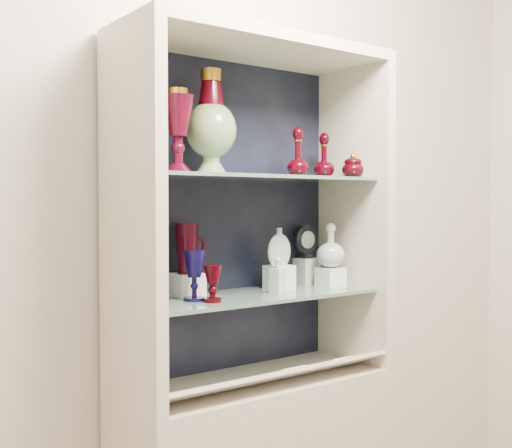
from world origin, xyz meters
TOP-DOWN VIEW (x-y plane):
  - wall_back at (0.00, 1.75)m, footprint 3.50×0.02m
  - cabinet_back_panel at (0.00, 1.72)m, footprint 0.98×0.02m
  - cabinet_side_left at (-0.48, 1.53)m, footprint 0.04×0.40m
  - cabinet_side_right at (0.48, 1.53)m, footprint 0.04×0.40m
  - cabinet_top_cap at (0.00, 1.53)m, footprint 1.00×0.40m
  - shelf_lower at (0.00, 1.55)m, footprint 0.92×0.34m
  - shelf_upper at (0.00, 1.55)m, footprint 0.92×0.34m
  - label_ledge at (0.00, 1.42)m, footprint 0.92×0.17m
  - label_card_0 at (0.06, 1.42)m, footprint 0.10×0.06m
  - label_card_1 at (0.29, 1.42)m, footprint 0.10×0.06m
  - pedestal_lamp_left at (-0.44, 1.58)m, footprint 0.12×0.12m
  - pedestal_lamp_right at (-0.30, 1.55)m, footprint 0.13×0.13m
  - enamel_urn at (-0.15, 1.59)m, footprint 0.18×0.18m
  - ruby_decanter_a at (0.20, 1.54)m, footprint 0.09×0.09m
  - ruby_decanter_b at (0.38, 1.59)m, footprint 0.10×0.10m
  - lidded_bowl at (0.44, 1.49)m, footprint 0.11×0.11m
  - cobalt_goblet at (-0.25, 1.54)m, footprint 0.09×0.09m
  - ruby_goblet_tall at (-0.41, 1.54)m, footprint 0.09×0.09m
  - ruby_goblet_small at (-0.22, 1.48)m, footprint 0.07×0.07m
  - riser_ruby_pitcher at (-0.22, 1.64)m, footprint 0.10×0.10m
  - ruby_pitcher at (-0.22, 1.64)m, footprint 0.14×0.10m
  - clear_square_bottle at (0.07, 1.50)m, footprint 0.06×0.06m
  - riser_flat_flask at (0.15, 1.59)m, footprint 0.09×0.09m
  - flat_flask at (0.15, 1.59)m, footprint 0.11×0.05m
  - riser_clear_round_decanter at (0.38, 1.55)m, footprint 0.09×0.09m
  - clear_round_decanter at (0.38, 1.55)m, footprint 0.13×0.13m
  - riser_cameo_medallion at (0.36, 1.67)m, footprint 0.08×0.08m
  - cameo_medallion at (0.36, 1.67)m, footprint 0.12×0.05m

SIDE VIEW (x-z plane):
  - label_ledge at x=0.00m, z-range 0.74..0.82m
  - label_card_0 at x=0.06m, z-range 0.78..0.81m
  - label_card_1 at x=0.29m, z-range 0.78..0.81m
  - shelf_lower at x=0.00m, z-range 1.04..1.05m
  - riser_clear_round_decanter at x=0.38m, z-range 1.05..1.12m
  - riser_ruby_pitcher at x=-0.22m, z-range 1.05..1.13m
  - riser_flat_flask at x=0.15m, z-range 1.05..1.14m
  - riser_cameo_medallion at x=0.36m, z-range 1.05..1.15m
  - ruby_goblet_small at x=-0.22m, z-range 1.05..1.17m
  - clear_square_bottle at x=0.07m, z-range 1.05..1.18m
  - cobalt_goblet at x=-0.25m, z-range 1.05..1.22m
  - ruby_goblet_tall at x=-0.41m, z-range 1.05..1.22m
  - clear_round_decanter at x=0.38m, z-range 1.12..1.29m
  - flat_flask at x=0.15m, z-range 1.14..1.29m
  - ruby_pitcher at x=-0.22m, z-range 1.13..1.31m
  - cameo_medallion at x=0.36m, z-range 1.15..1.29m
  - cabinet_back_panel at x=0.00m, z-range 0.75..1.90m
  - cabinet_side_left at x=-0.48m, z-range 0.75..1.90m
  - cabinet_side_right at x=0.48m, z-range 0.75..1.90m
  - wall_back at x=0.00m, z-range 0.00..2.80m
  - shelf_upper at x=0.00m, z-range 1.46..1.47m
  - lidded_bowl at x=0.44m, z-range 1.47..1.57m
  - ruby_decanter_b at x=0.38m, z-range 1.47..1.66m
  - ruby_decanter_a at x=0.20m, z-range 1.47..1.68m
  - pedestal_lamp_left at x=-0.44m, z-range 1.47..1.72m
  - pedestal_lamp_right at x=-0.30m, z-range 1.47..1.74m
  - enamel_urn at x=-0.15m, z-range 1.47..1.83m
  - cabinet_top_cap at x=0.00m, z-range 1.90..1.94m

